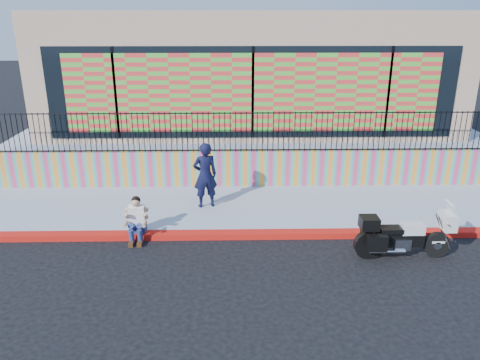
{
  "coord_description": "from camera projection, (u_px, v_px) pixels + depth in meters",
  "views": [
    {
      "loc": [
        -0.69,
        -10.29,
        5.2
      ],
      "look_at": [
        -0.45,
        1.2,
        1.06
      ],
      "focal_mm": 35.0,
      "sensor_mm": 36.0,
      "label": 1
    }
  ],
  "objects": [
    {
      "name": "police_motorcycle",
      "position": [
        402.0,
        235.0,
        10.34
      ],
      "size": [
        2.12,
        0.7,
        1.32
      ],
      "color": "black",
      "rests_on": "ground"
    },
    {
      "name": "red_curb",
      "position": [
        259.0,
        234.0,
        11.43
      ],
      "size": [
        16.0,
        0.3,
        0.15
      ],
      "primitive_type": "cube",
      "color": "red",
      "rests_on": "ground"
    },
    {
      "name": "police_officer",
      "position": [
        205.0,
        175.0,
        12.6
      ],
      "size": [
        0.75,
        0.6,
        1.81
      ],
      "primitive_type": "imported",
      "rotation": [
        0.0,
        0.0,
        3.42
      ],
      "color": "black",
      "rests_on": "sidewalk"
    },
    {
      "name": "seated_man",
      "position": [
        136.0,
        223.0,
        11.14
      ],
      "size": [
        0.54,
        0.71,
        1.06
      ],
      "color": "navy",
      "rests_on": "ground"
    },
    {
      "name": "elevated_platform",
      "position": [
        247.0,
        131.0,
        19.09
      ],
      "size": [
        16.0,
        10.0,
        1.25
      ],
      "primitive_type": "cube",
      "color": "#969DB4",
      "rests_on": "ground"
    },
    {
      "name": "storefront_building",
      "position": [
        248.0,
        66.0,
        18.0
      ],
      "size": [
        14.0,
        8.06,
        4.0
      ],
      "color": "tan",
      "rests_on": "elevated_platform"
    },
    {
      "name": "sidewalk",
      "position": [
        256.0,
        208.0,
        12.98
      ],
      "size": [
        16.0,
        3.0,
        0.15
      ],
      "primitive_type": "cube",
      "color": "#969DB4",
      "rests_on": "ground"
    },
    {
      "name": "mural_wall",
      "position": [
        253.0,
        168.0,
        14.27
      ],
      "size": [
        16.0,
        0.2,
        1.1
      ],
      "primitive_type": "cube",
      "color": "#DF3A6E",
      "rests_on": "sidewalk"
    },
    {
      "name": "ground",
      "position": [
        259.0,
        237.0,
        11.45
      ],
      "size": [
        90.0,
        90.0,
        0.0
      ],
      "primitive_type": "plane",
      "color": "black",
      "rests_on": "ground"
    },
    {
      "name": "metal_fence",
      "position": [
        254.0,
        132.0,
        13.88
      ],
      "size": [
        15.8,
        0.04,
        1.2
      ],
      "primitive_type": null,
      "color": "black",
      "rests_on": "mural_wall"
    }
  ]
}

